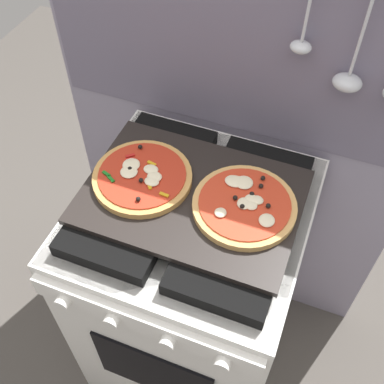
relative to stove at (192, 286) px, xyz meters
name	(u,v)px	position (x,y,z in m)	size (l,w,h in m)	color
ground_plane	(192,340)	(0.00, 0.00, -0.45)	(4.00, 4.00, 0.00)	#4C4742
kitchen_backsplash	(232,144)	(0.00, 0.34, 0.34)	(1.10, 0.09, 1.55)	gray
stove	(192,286)	(0.00, 0.00, 0.00)	(0.60, 0.64, 0.90)	white
baking_tray	(192,197)	(0.00, 0.00, 0.46)	(0.54, 0.38, 0.02)	black
pizza_left	(142,177)	(-0.14, 0.00, 0.48)	(0.25, 0.25, 0.03)	tan
pizza_right	(244,205)	(0.13, 0.01, 0.48)	(0.25, 0.25, 0.03)	tan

